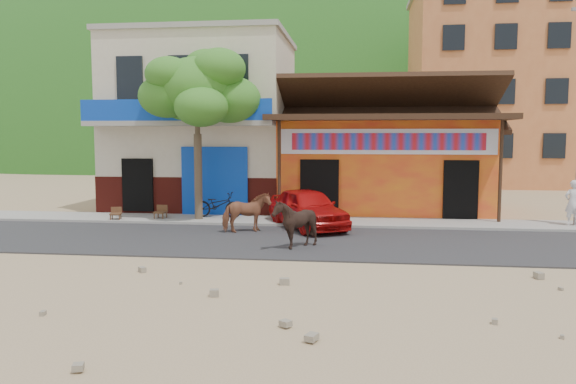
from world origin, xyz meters
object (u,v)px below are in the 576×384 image
Objects in this scene: cow_dark at (295,223)px; scooter at (218,205)px; tree at (198,134)px; red_car at (308,208)px; pedestrian at (573,203)px; cow_tan at (246,213)px; cafe_chair_left at (116,208)px; cafe_chair_right at (160,206)px.

cow_dark is 5.79m from scooter.
tree is 1.56× the size of red_car.
cow_tan is at bearing -1.53° from pedestrian.
cafe_chair_left is (-6.83, 0.50, -0.18)m from red_car.
cow_dark is 3.36m from red_car.
tree is 3.85m from cow_tan.
cafe_chair_right is (-3.53, 2.02, -0.11)m from cow_tan.
tree is 6.88× the size of cafe_chair_right.
pedestrian is at bearing 111.12° from cow_dark.
cow_dark is 1.54× the size of cafe_chair_right.
scooter is at bearing -151.25° from cow_dark.
cafe_chair_left is (-3.47, -0.88, -0.06)m from scooter.
cow_dark is at bearing 14.03° from pedestrian.
cow_dark is 0.90× the size of pedestrian.
cow_tan reaches higher than scooter.
pedestrian is at bearing 4.95° from cafe_chair_right.
red_car is 4.42× the size of cafe_chair_right.
tree is 12.80m from pedestrian.
pedestrian is (12.60, 0.13, -2.25)m from tree.
cow_tan is 2.88m from scooter.
red_car is 4.82× the size of cafe_chair_left.
tree is at bearing 127.93° from scooter.
cow_dark is 0.35× the size of red_car.
cow_dark is at bearing -169.42° from cow_tan.
cow_tan is 4.06m from cafe_chair_right.
pedestrian is (12.00, -0.25, 0.29)m from scooter.
cow_tan reaches higher than cafe_chair_left.
scooter is (-1.53, 2.44, -0.08)m from cow_tan.
cow_tan is (2.13, -2.06, -2.46)m from tree.
scooter is at bearing 128.12° from red_car.
scooter is 1.18× the size of pedestrian.
cafe_chair_left is at bearing 45.32° from cow_tan.
cafe_chair_right is (-14.00, -0.17, -0.31)m from pedestrian.
tree is at bearing -12.75° from pedestrian.
cow_dark is (1.79, -2.30, 0.05)m from cow_tan.
cow_dark reaches higher than cow_tan.
cafe_chair_left is at bearing -11.01° from pedestrian.
pedestrian is 1.71× the size of cafe_chair_right.
tree is 3.41× the size of scooter.
cow_tan is 0.98× the size of pedestrian.
cow_dark reaches higher than red_car.
cafe_chair_right is at bearing 107.56° from scooter.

